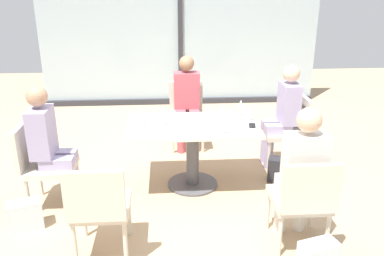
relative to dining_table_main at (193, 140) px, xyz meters
The scene contains 23 objects.
ground_plane 0.55m from the dining_table_main, ahead, with size 12.00×12.00×0.00m, color tan.
window_wall_backdrop 3.26m from the dining_table_main, 90.00° to the left, with size 4.94×0.10×2.70m.
dining_table_main is the anchor object (origin of this frame).
chair_side_end 1.57m from the dining_table_main, 168.47° to the right, with size 0.50×0.46×0.87m.
chair_front_right 1.46m from the dining_table_main, 55.17° to the right, with size 0.46×0.50×0.87m.
chair_far_right 1.32m from the dining_table_main, 20.86° to the left, with size 0.50×0.46×0.87m.
chair_near_window 1.20m from the dining_table_main, 90.00° to the left, with size 0.46×0.51×0.87m.
chair_front_left 1.46m from the dining_table_main, 124.83° to the right, with size 0.46×0.50×0.87m.
person_side_end 1.47m from the dining_table_main, 167.61° to the right, with size 0.39×0.34×1.26m.
person_front_right 1.38m from the dining_table_main, 52.56° to the right, with size 0.34×0.39×1.26m.
person_far_right 1.23m from the dining_table_main, 22.69° to the left, with size 0.39×0.34×1.26m.
person_near_window 1.10m from the dining_table_main, 90.00° to the left, with size 0.34×0.39×1.26m.
wine_glass_0 0.52m from the dining_table_main, 45.00° to the right, with size 0.07×0.07×0.18m.
wine_glass_1 0.70m from the dining_table_main, 24.74° to the left, with size 0.07×0.07×0.18m.
wine_glass_2 0.71m from the dining_table_main, ahead, with size 0.07×0.07×0.18m.
wine_glass_3 0.46m from the dining_table_main, 13.84° to the left, with size 0.07×0.07×0.18m.
wine_glass_4 0.44m from the dining_table_main, behind, with size 0.07×0.07×0.18m.
wine_glass_5 0.63m from the dining_table_main, behind, with size 0.07×0.07×0.18m.
wine_glass_6 0.45m from the dining_table_main, 10.26° to the right, with size 0.07×0.07×0.18m.
coffee_cup 0.33m from the dining_table_main, 70.11° to the right, with size 0.08×0.08×0.09m, color white.
cell_phone_on_table 0.66m from the dining_table_main, ahead, with size 0.07×0.14×0.01m, color black.
handbag_0 1.81m from the dining_table_main, 155.24° to the right, with size 0.30×0.16×0.28m, color silver.
handbag_2 1.10m from the dining_table_main, ahead, with size 0.30×0.16×0.28m, color #232328.
Camera 1 is at (-0.28, -4.02, 2.19)m, focal length 37.44 mm.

